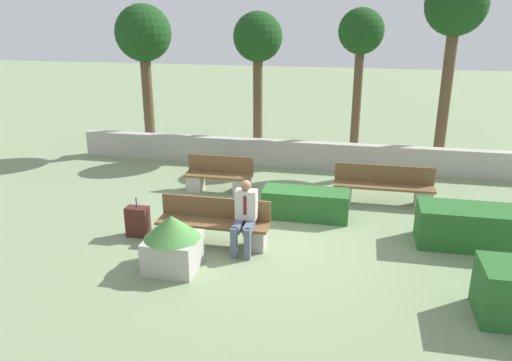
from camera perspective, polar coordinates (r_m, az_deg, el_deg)
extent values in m
plane|color=gray|center=(9.79, 0.83, -6.02)|extent=(60.00, 60.00, 0.00)
cube|color=#ADA89E|center=(13.82, 4.36, 3.06)|extent=(12.36, 0.30, 0.72)
cube|color=brown|center=(9.22, -5.00, -4.95)|extent=(2.09, 0.44, 0.05)
cube|color=brown|center=(9.34, -4.62, -3.10)|extent=(2.09, 0.05, 0.40)
cube|color=#ADA89E|center=(9.56, -9.67, -5.68)|extent=(0.36, 0.40, 0.38)
cube|color=#ADA89E|center=(9.12, -0.03, -6.63)|extent=(0.36, 0.40, 0.38)
cube|color=brown|center=(11.43, 14.38, -0.68)|extent=(2.19, 0.44, 0.05)
cube|color=brown|center=(11.59, 14.43, 0.77)|extent=(2.19, 0.04, 0.40)
cube|color=#ADA89E|center=(11.49, 9.98, -1.41)|extent=(0.36, 0.40, 0.38)
cube|color=#ADA89E|center=(11.59, 18.57, -1.96)|extent=(0.36, 0.40, 0.38)
cube|color=brown|center=(11.84, -4.34, 0.56)|extent=(1.61, 0.44, 0.05)
cube|color=brown|center=(11.99, -4.05, 1.94)|extent=(1.61, 0.04, 0.40)
cube|color=#ADA89E|center=(12.07, -6.94, -0.24)|extent=(0.36, 0.40, 0.38)
cube|color=#ADA89E|center=(11.77, -1.63, -0.62)|extent=(0.36, 0.40, 0.38)
cube|color=#515B70|center=(8.86, -2.08, -5.26)|extent=(0.14, 0.46, 0.13)
cube|color=#515B70|center=(8.82, -0.81, -5.37)|extent=(0.14, 0.46, 0.13)
cube|color=#515B70|center=(8.76, -2.55, -7.14)|extent=(0.11, 0.11, 0.56)
cube|color=#515B70|center=(8.71, -1.00, -7.29)|extent=(0.11, 0.11, 0.56)
cube|color=beige|center=(8.93, -1.11, -2.73)|extent=(0.38, 0.22, 0.54)
sphere|color=#936B4C|center=(8.78, -1.16, -0.56)|extent=(0.19, 0.19, 0.19)
cube|color=maroon|center=(8.82, -1.28, -2.88)|extent=(0.06, 0.01, 0.35)
cube|color=#286028|center=(10.46, 5.69, -2.65)|extent=(1.78, 0.68, 0.59)
cube|color=#286028|center=(9.95, 23.21, -4.89)|extent=(1.85, 0.85, 0.74)
cube|color=#ADA89E|center=(8.53, -9.45, -8.14)|extent=(0.84, 0.84, 0.56)
cone|color=#47843D|center=(8.33, -9.63, -5.21)|extent=(0.94, 0.94, 0.39)
cube|color=#471E19|center=(9.83, -13.35, -4.59)|extent=(0.42, 0.25, 0.59)
cylinder|color=#333338|center=(9.68, -13.53, -2.45)|extent=(0.02, 0.02, 0.20)
cylinder|color=brown|center=(15.51, -12.23, 8.85)|extent=(0.31, 0.31, 3.05)
sphere|color=#194219|center=(15.30, -12.76, 16.14)|extent=(1.62, 1.62, 1.62)
cylinder|color=brown|center=(14.87, 0.20, 8.80)|extent=(0.28, 0.28, 3.02)
sphere|color=#194219|center=(14.65, 0.21, 16.12)|extent=(1.40, 1.40, 1.40)
cylinder|color=brown|center=(14.64, 11.42, 8.70)|extent=(0.25, 0.25, 3.24)
sphere|color=#194219|center=(14.43, 11.94, 16.38)|extent=(1.25, 1.25, 1.25)
cylinder|color=brown|center=(14.41, 20.79, 8.89)|extent=(0.30, 0.30, 3.83)
sphere|color=#194219|center=(14.24, 21.94, 18.21)|extent=(1.58, 1.58, 1.58)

